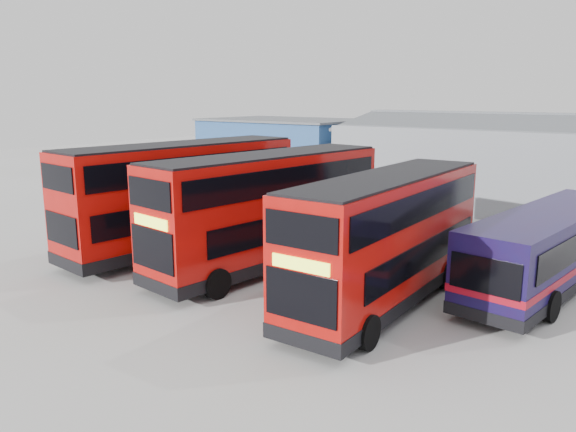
# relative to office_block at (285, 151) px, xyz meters

# --- Properties ---
(ground_plane) EXTENTS (120.00, 120.00, 0.00)m
(ground_plane) POSITION_rel_office_block_xyz_m (14.00, -17.99, -2.58)
(ground_plane) COLOR #A6A6A1
(ground_plane) RESTS_ON ground
(office_block) EXTENTS (12.30, 8.32, 5.12)m
(office_block) POSITION_rel_office_block_xyz_m (0.00, 0.00, 0.00)
(office_block) COLOR navy
(office_block) RESTS_ON ground
(double_decker_left) EXTENTS (3.74, 11.71, 4.87)m
(double_decker_left) POSITION_rel_office_block_xyz_m (8.57, -18.56, -0.15)
(double_decker_left) COLOR #B70E0A
(double_decker_left) RESTS_ON ground
(double_decker_centre) EXTENTS (3.72, 11.26, 4.68)m
(double_decker_centre) POSITION_rel_office_block_xyz_m (13.36, -18.35, -0.25)
(double_decker_centre) COLOR #B70E0A
(double_decker_centre) RESTS_ON ground
(double_decker_right) EXTENTS (2.96, 10.51, 4.40)m
(double_decker_right) POSITION_rel_office_block_xyz_m (19.08, -19.08, -0.39)
(double_decker_right) COLOR #B70E0A
(double_decker_right) RESTS_ON ground
(single_decker_blue) EXTENTS (3.54, 10.97, 2.92)m
(single_decker_blue) POSITION_rel_office_block_xyz_m (23.08, -14.27, -1.13)
(single_decker_blue) COLOR #110E3E
(single_decker_blue) RESTS_ON ground
(panel_van) EXTENTS (4.02, 5.68, 2.32)m
(panel_van) POSITION_rel_office_block_xyz_m (-0.56, -5.57, -1.28)
(panel_van) COLOR silver
(panel_van) RESTS_ON ground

